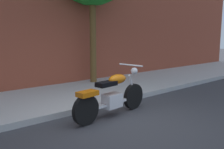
# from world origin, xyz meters

# --- Properties ---
(ground_plane) EXTENTS (60.00, 60.00, 0.00)m
(ground_plane) POSITION_xyz_m (0.00, 0.00, 0.00)
(ground_plane) COLOR #38383D
(sidewalk) EXTENTS (24.66, 2.92, 0.14)m
(sidewalk) POSITION_xyz_m (0.00, 2.73, 0.07)
(sidewalk) COLOR #B1B1B1
(sidewalk) RESTS_ON ground
(motorcycle) EXTENTS (2.19, 0.70, 1.13)m
(motorcycle) POSITION_xyz_m (0.08, 0.65, 0.47)
(motorcycle) COLOR black
(motorcycle) RESTS_ON ground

